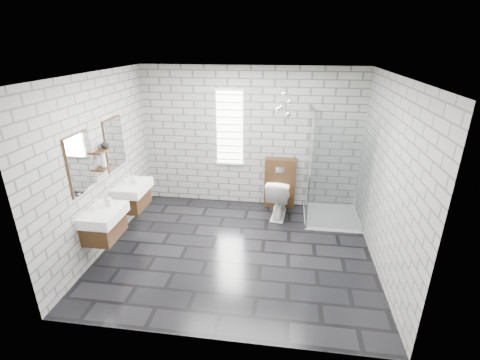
% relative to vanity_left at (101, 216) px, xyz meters
% --- Properties ---
extents(floor, '(4.20, 3.60, 0.02)m').
position_rel_vanity_left_xyz_m(floor, '(1.91, 0.53, -0.77)').
color(floor, black).
rests_on(floor, ground).
extents(ceiling, '(4.20, 3.60, 0.02)m').
position_rel_vanity_left_xyz_m(ceiling, '(1.91, 0.53, 1.95)').
color(ceiling, white).
rests_on(ceiling, wall_back).
extents(wall_back, '(4.20, 0.02, 2.70)m').
position_rel_vanity_left_xyz_m(wall_back, '(1.91, 2.34, 0.59)').
color(wall_back, '#979692').
rests_on(wall_back, floor).
extents(wall_front, '(4.20, 0.02, 2.70)m').
position_rel_vanity_left_xyz_m(wall_front, '(1.91, -1.28, 0.59)').
color(wall_front, '#979692').
rests_on(wall_front, floor).
extents(wall_left, '(0.02, 3.60, 2.70)m').
position_rel_vanity_left_xyz_m(wall_left, '(-0.20, 0.53, 0.59)').
color(wall_left, '#979692').
rests_on(wall_left, floor).
extents(wall_right, '(0.02, 3.60, 2.70)m').
position_rel_vanity_left_xyz_m(wall_right, '(4.02, 0.53, 0.59)').
color(wall_right, '#979692').
rests_on(wall_right, floor).
extents(vanity_left, '(0.47, 0.70, 1.57)m').
position_rel_vanity_left_xyz_m(vanity_left, '(0.00, 0.00, 0.00)').
color(vanity_left, '#3F2713').
rests_on(vanity_left, wall_left).
extents(vanity_right, '(0.47, 0.70, 1.57)m').
position_rel_vanity_left_xyz_m(vanity_right, '(0.00, 1.00, 0.00)').
color(vanity_right, '#3F2713').
rests_on(vanity_right, wall_left).
extents(shelf_lower, '(0.14, 0.30, 0.03)m').
position_rel_vanity_left_xyz_m(shelf_lower, '(-0.12, 0.48, 0.56)').
color(shelf_lower, '#3F2713').
rests_on(shelf_lower, wall_left).
extents(shelf_upper, '(0.14, 0.30, 0.03)m').
position_rel_vanity_left_xyz_m(shelf_upper, '(-0.12, 0.48, 0.82)').
color(shelf_upper, '#3F2713').
rests_on(shelf_upper, wall_left).
extents(window, '(0.56, 0.05, 1.48)m').
position_rel_vanity_left_xyz_m(window, '(1.51, 2.31, 0.79)').
color(window, white).
rests_on(window, wall_back).
extents(cistern_panel, '(0.60, 0.20, 1.00)m').
position_rel_vanity_left_xyz_m(cistern_panel, '(2.52, 2.23, -0.26)').
color(cistern_panel, '#3F2713').
rests_on(cistern_panel, floor).
extents(flush_plate, '(0.18, 0.01, 0.12)m').
position_rel_vanity_left_xyz_m(flush_plate, '(2.52, 2.12, 0.04)').
color(flush_plate, silver).
rests_on(flush_plate, cistern_panel).
extents(shower_enclosure, '(1.00, 1.00, 2.03)m').
position_rel_vanity_left_xyz_m(shower_enclosure, '(3.41, 1.71, -0.25)').
color(shower_enclosure, white).
rests_on(shower_enclosure, floor).
extents(pendant_cluster, '(0.27, 0.23, 0.81)m').
position_rel_vanity_left_xyz_m(pendant_cluster, '(2.53, 1.89, 1.34)').
color(pendant_cluster, silver).
rests_on(pendant_cluster, ceiling).
extents(toilet, '(0.50, 0.79, 0.76)m').
position_rel_vanity_left_xyz_m(toilet, '(2.52, 1.81, -0.38)').
color(toilet, white).
rests_on(toilet, floor).
extents(soap_bottle_a, '(0.10, 0.10, 0.18)m').
position_rel_vanity_left_xyz_m(soap_bottle_a, '(0.06, 0.15, 0.18)').
color(soap_bottle_a, '#B2B2B2').
rests_on(soap_bottle_a, vanity_left).
extents(soap_bottle_b, '(0.14, 0.14, 0.15)m').
position_rel_vanity_left_xyz_m(soap_bottle_b, '(0.07, 1.04, 0.17)').
color(soap_bottle_b, '#B2B2B2').
rests_on(soap_bottle_b, vanity_right).
extents(soap_bottle_c, '(0.12, 0.12, 0.23)m').
position_rel_vanity_left_xyz_m(soap_bottle_c, '(-0.11, 0.47, 0.69)').
color(soap_bottle_c, '#B2B2B2').
rests_on(soap_bottle_c, shelf_lower).
extents(vase, '(0.13, 0.13, 0.13)m').
position_rel_vanity_left_xyz_m(vase, '(-0.11, 0.59, 0.90)').
color(vase, '#B2B2B2').
rests_on(vase, shelf_upper).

